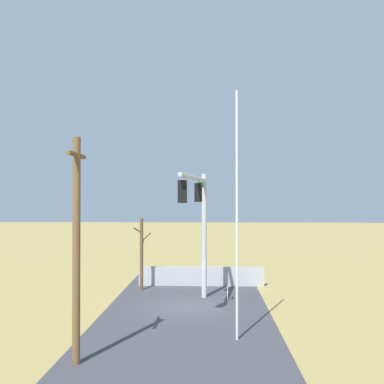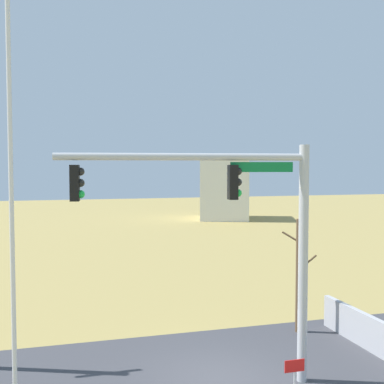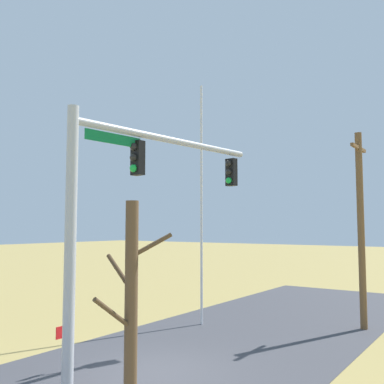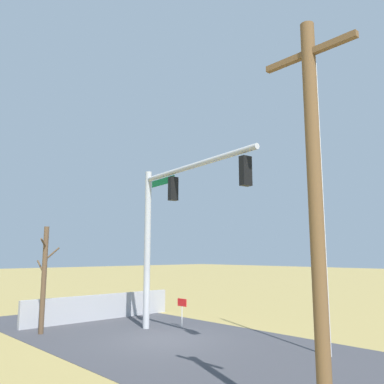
{
  "view_description": "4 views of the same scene",
  "coord_description": "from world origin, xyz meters",
  "px_view_note": "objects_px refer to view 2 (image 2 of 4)",
  "views": [
    {
      "loc": [
        -23.67,
        -1.16,
        5.52
      ],
      "look_at": [
        -1.07,
        -0.27,
        5.78
      ],
      "focal_mm": 43.96,
      "sensor_mm": 36.0,
      "label": 1
    },
    {
      "loc": [
        -4.47,
        -13.01,
        6.19
      ],
      "look_at": [
        -1.0,
        -0.77,
        5.53
      ],
      "focal_mm": 44.96,
      "sensor_mm": 36.0,
      "label": 2
    },
    {
      "loc": [
        9.11,
        7.54,
        3.86
      ],
      "look_at": [
        -2.22,
        -0.42,
        4.98
      ],
      "focal_mm": 40.43,
      "sensor_mm": 36.0,
      "label": 3
    },
    {
      "loc": [
        -11.9,
        9.72,
        3.14
      ],
      "look_at": [
        -1.34,
        -0.11,
        5.41
      ],
      "focal_mm": 37.05,
      "sensor_mm": 36.0,
      "label": 4
    }
  ],
  "objects_px": {
    "flagpole": "(12,230)",
    "distant_building": "(225,190)",
    "open_sign": "(295,372)",
    "signal_mast": "(241,218)",
    "bare_tree": "(299,274)"
  },
  "relations": [
    {
      "from": "open_sign",
      "to": "distant_building",
      "type": "relative_size",
      "value": 0.17
    },
    {
      "from": "signal_mast",
      "to": "flagpole",
      "type": "bearing_deg",
      "value": -164.63
    },
    {
      "from": "flagpole",
      "to": "bare_tree",
      "type": "distance_m",
      "value": 11.18
    },
    {
      "from": "flagpole",
      "to": "open_sign",
      "type": "xyz_separation_m",
      "value": [
        6.78,
        0.12,
        -3.93
      ]
    },
    {
      "from": "signal_mast",
      "to": "distant_building",
      "type": "height_order",
      "value": "distant_building"
    },
    {
      "from": "bare_tree",
      "to": "open_sign",
      "type": "xyz_separation_m",
      "value": [
        -2.8,
        -5.01,
        -1.28
      ]
    },
    {
      "from": "distant_building",
      "to": "signal_mast",
      "type": "bearing_deg",
      "value": -179.16
    },
    {
      "from": "flagpole",
      "to": "distant_building",
      "type": "xyz_separation_m",
      "value": [
        20.29,
        43.18,
        -1.39
      ]
    },
    {
      "from": "signal_mast",
      "to": "flagpole",
      "type": "xyz_separation_m",
      "value": [
        -5.87,
        -1.61,
        0.08
      ]
    },
    {
      "from": "signal_mast",
      "to": "open_sign",
      "type": "relative_size",
      "value": 5.73
    },
    {
      "from": "flagpole",
      "to": "signal_mast",
      "type": "bearing_deg",
      "value": 15.37
    },
    {
      "from": "open_sign",
      "to": "flagpole",
      "type": "bearing_deg",
      "value": -178.96
    },
    {
      "from": "flagpole",
      "to": "open_sign",
      "type": "bearing_deg",
      "value": 1.04
    },
    {
      "from": "open_sign",
      "to": "signal_mast",
      "type": "bearing_deg",
      "value": 121.34
    },
    {
      "from": "signal_mast",
      "to": "distant_building",
      "type": "xyz_separation_m",
      "value": [
        14.42,
        41.57,
        -1.31
      ]
    }
  ]
}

